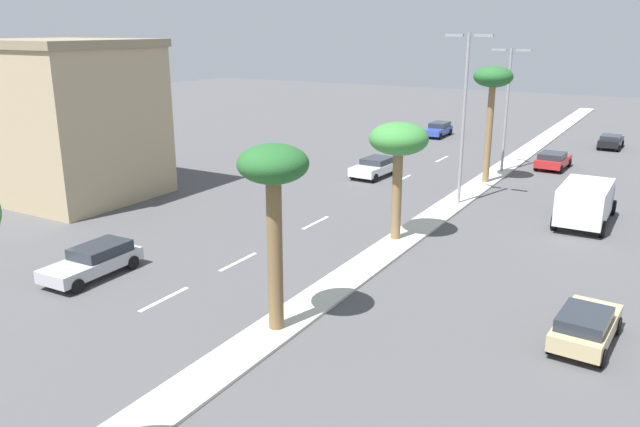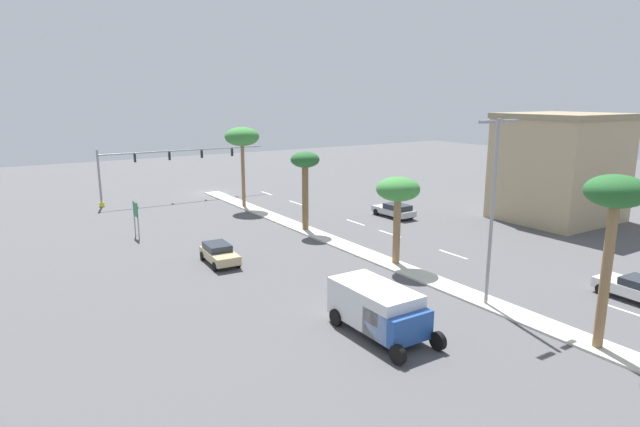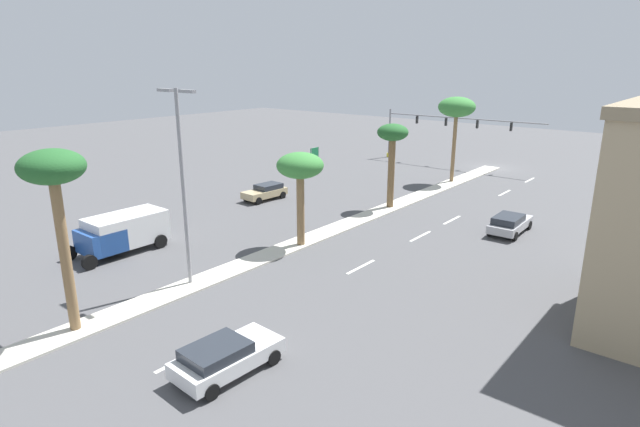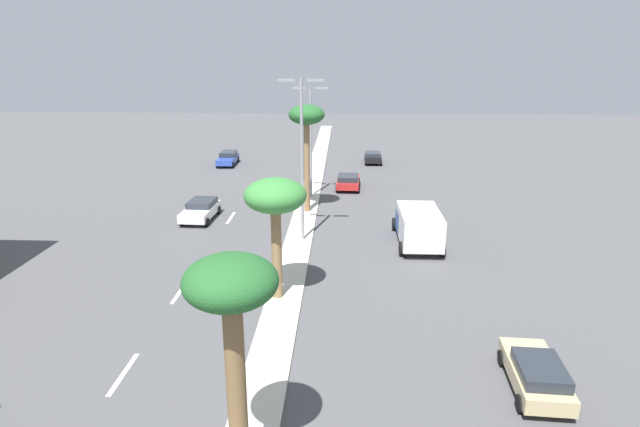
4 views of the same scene
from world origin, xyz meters
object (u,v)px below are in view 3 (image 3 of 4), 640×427
box_truck (120,232)px  traffic_signal_gantry (431,128)px  palm_tree_right (300,169)px  directional_road_sign (315,156)px  sedan_white_mid (225,356)px  sedan_silver_outboard (510,223)px  sedan_tan_leading (265,191)px  palm_tree_near (457,108)px  palm_tree_leading (392,139)px  palm_tree_mid (53,178)px  street_lamp_center (182,174)px

box_truck → traffic_signal_gantry: bearing=-90.7°
palm_tree_right → directional_road_sign: bearing=-52.5°
sedan_white_mid → palm_tree_right: bearing=-60.1°
palm_tree_right → sedan_silver_outboard: bearing=-130.5°
sedan_tan_leading → directional_road_sign: bearing=-73.7°
palm_tree_near → palm_tree_right: 24.04m
sedan_tan_leading → sedan_silver_outboard: 20.62m
palm_tree_right → sedan_tan_leading: bearing=-34.2°
traffic_signal_gantry → palm_tree_right: 33.41m
traffic_signal_gantry → directional_road_sign: (5.81, 14.91, -2.02)m
traffic_signal_gantry → palm_tree_leading: 22.10m
sedan_tan_leading → palm_tree_leading: bearing=-155.3°
box_truck → palm_tree_leading: bearing=-111.4°
traffic_signal_gantry → palm_tree_right: palm_tree_right is taller
directional_road_sign → sedan_tan_leading: bearing=106.3°
traffic_signal_gantry → palm_tree_mid: 48.11m
box_truck → sedan_white_mid: bearing=163.2°
palm_tree_leading → palm_tree_mid: 26.71m
sedan_tan_leading → box_truck: bearing=98.5°
palm_tree_near → palm_tree_mid: palm_tree_near is taller
palm_tree_right → traffic_signal_gantry: bearing=-76.7°
traffic_signal_gantry → sedan_tan_leading: traffic_signal_gantry is taller
palm_tree_near → palm_tree_mid: bearing=90.2°
sedan_tan_leading → traffic_signal_gantry: bearing=-96.1°
street_lamp_center → sedan_tan_leading: (9.79, -15.58, -5.44)m
traffic_signal_gantry → palm_tree_near: size_ratio=2.31×
palm_tree_near → sedan_tan_leading: size_ratio=2.03×
palm_tree_right → sedan_white_mid: palm_tree_right is taller
sedan_white_mid → sedan_silver_outboard: size_ratio=0.96×
sedan_white_mid → box_truck: (15.52, -4.70, 0.59)m
sedan_white_mid → sedan_silver_outboard: sedan_white_mid is taller
street_lamp_center → sedan_silver_outboard: size_ratio=2.26×
traffic_signal_gantry → directional_road_sign: traffic_signal_gantry is taller
palm_tree_near → palm_tree_leading: (-0.27, 12.23, -1.64)m
box_truck → street_lamp_center: bearing=177.4°
palm_tree_near → palm_tree_right: palm_tree_near is taller
palm_tree_mid → traffic_signal_gantry: bearing=-81.4°
palm_tree_mid → palm_tree_near: bearing=-89.8°
street_lamp_center → traffic_signal_gantry: bearing=-80.2°
sedan_white_mid → street_lamp_center: bearing=-28.6°
traffic_signal_gantry → sedan_silver_outboard: (-17.43, 21.07, -3.41)m
palm_tree_right → box_truck: palm_tree_right is taller
palm_tree_mid → box_truck: palm_tree_mid is taller
traffic_signal_gantry → box_truck: (0.46, 40.66, -2.81)m
box_truck → sedan_tan_leading: bearing=-81.5°
traffic_signal_gantry → sedan_white_mid: bearing=108.4°
palm_tree_right → sedan_tan_leading: size_ratio=1.48×
directional_road_sign → palm_tree_mid: (-13.01, 32.56, 4.97)m
palm_tree_leading → directional_road_sign: bearing=-24.2°
sedan_silver_outboard → palm_tree_near: bearing=-50.3°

